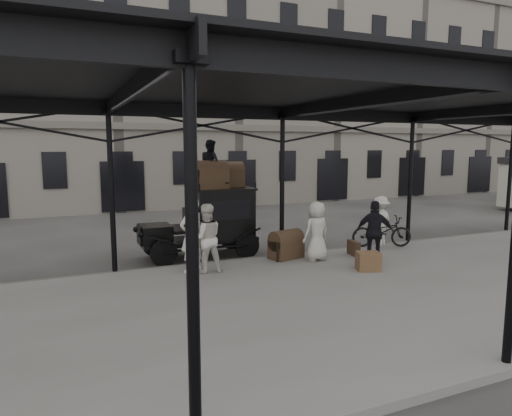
{
  "coord_description": "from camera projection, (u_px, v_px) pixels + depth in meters",
  "views": [
    {
      "loc": [
        -6.27,
        -10.4,
        3.49
      ],
      "look_at": [
        -1.04,
        1.6,
        1.7
      ],
      "focal_mm": 32.0,
      "sensor_mm": 36.0,
      "label": 1
    }
  ],
  "objects": [
    {
      "name": "porter_midleft",
      "position": [
        206.0,
        238.0,
        12.05
      ],
      "size": [
        0.93,
        0.75,
        1.83
      ],
      "primitive_type": "imported",
      "rotation": [
        0.0,
        0.0,
        3.08
      ],
      "color": "silver",
      "rests_on": "platform"
    },
    {
      "name": "wicker_hamper",
      "position": [
        368.0,
        261.0,
        12.29
      ],
      "size": [
        0.71,
        0.62,
        0.5
      ],
      "primitive_type": "cube",
      "rotation": [
        0.0,
        0.0,
        -0.33
      ],
      "color": "brown",
      "rests_on": "platform"
    },
    {
      "name": "ground",
      "position": [
        315.0,
        275.0,
        12.4
      ],
      "size": [
        120.0,
        120.0,
        0.0
      ],
      "primitive_type": "plane",
      "color": "#383533",
      "rests_on": "ground"
    },
    {
      "name": "bicycle",
      "position": [
        382.0,
        231.0,
        15.14
      ],
      "size": [
        2.08,
        1.38,
        1.03
      ],
      "primitive_type": "imported",
      "rotation": [
        0.0,
        0.0,
        1.18
      ],
      "color": "black",
      "rests_on": "platform"
    },
    {
      "name": "porter_official",
      "position": [
        375.0,
        232.0,
        12.92
      ],
      "size": [
        1.1,
        1.01,
        1.81
      ],
      "primitive_type": "imported",
      "rotation": [
        0.0,
        0.0,
        2.46
      ],
      "color": "black",
      "rests_on": "platform"
    },
    {
      "name": "porter_left",
      "position": [
        192.0,
        235.0,
        12.04
      ],
      "size": [
        0.85,
        0.71,
        1.99
      ],
      "primitive_type": "imported",
      "rotation": [
        0.0,
        0.0,
        3.53
      ],
      "color": "silver",
      "rests_on": "platform"
    },
    {
      "name": "building_frontage",
      "position": [
        165.0,
        88.0,
        27.81
      ],
      "size": [
        64.0,
        8.0,
        14.0
      ],
      "primitive_type": "cube",
      "color": "slate",
      "rests_on": "ground"
    },
    {
      "name": "taxi",
      "position": [
        211.0,
        219.0,
        14.4
      ],
      "size": [
        3.65,
        1.55,
        2.18
      ],
      "color": "black",
      "rests_on": "ground"
    },
    {
      "name": "steamer_trunk_roof_near",
      "position": [
        211.0,
        177.0,
        13.97
      ],
      "size": [
        1.06,
        0.72,
        0.72
      ],
      "primitive_type": null,
      "rotation": [
        0.0,
        0.0,
        0.13
      ],
      "color": "#483521",
      "rests_on": "taxi"
    },
    {
      "name": "steamer_trunk_roof_far",
      "position": [
        229.0,
        176.0,
        14.67
      ],
      "size": [
        0.92,
        0.56,
        0.67
      ],
      "primitive_type": null,
      "rotation": [
        0.0,
        0.0,
        -0.0
      ],
      "color": "#483521",
      "rests_on": "taxi"
    },
    {
      "name": "canopy",
      "position": [
        358.0,
        96.0,
        10.22
      ],
      "size": [
        22.5,
        9.0,
        4.74
      ],
      "color": "black",
      "rests_on": "ground"
    },
    {
      "name": "suitcase_upright",
      "position": [
        354.0,
        248.0,
        13.98
      ],
      "size": [
        0.22,
        0.61,
        0.45
      ],
      "primitive_type": "cube",
      "rotation": [
        0.0,
        0.0,
        -0.13
      ],
      "color": "#483521",
      "rests_on": "platform"
    },
    {
      "name": "suitcase_flat",
      "position": [
        291.0,
        251.0,
        13.65
      ],
      "size": [
        0.62,
        0.26,
        0.4
      ],
      "primitive_type": "cube",
      "rotation": [
        0.0,
        0.0,
        0.19
      ],
      "color": "#483521",
      "rests_on": "platform"
    },
    {
      "name": "porter_roof",
      "position": [
        211.0,
        164.0,
        14.07
      ],
      "size": [
        0.71,
        0.84,
        1.5
      ],
      "primitive_type": "imported",
      "rotation": [
        0.0,
        0.0,
        1.79
      ],
      "color": "black",
      "rests_on": "taxi"
    },
    {
      "name": "porter_right",
      "position": [
        380.0,
        221.0,
        15.33
      ],
      "size": [
        1.23,
        0.98,
        1.67
      ],
      "primitive_type": "imported",
      "rotation": [
        0.0,
        0.0,
        3.53
      ],
      "color": "silver",
      "rests_on": "platform"
    },
    {
      "name": "porter_centre",
      "position": [
        317.0,
        231.0,
        13.32
      ],
      "size": [
        0.93,
        0.68,
        1.74
      ],
      "primitive_type": "imported",
      "rotation": [
        0.0,
        0.0,
        3.3
      ],
      "color": "beige",
      "rests_on": "platform"
    },
    {
      "name": "platform",
      "position": [
        359.0,
        294.0,
        10.58
      ],
      "size": [
        28.0,
        8.0,
        0.15
      ],
      "primitive_type": "cube",
      "color": "slate",
      "rests_on": "ground"
    },
    {
      "name": "steamer_trunk_platform",
      "position": [
        286.0,
        246.0,
        13.62
      ],
      "size": [
        1.1,
        0.84,
        0.71
      ],
      "primitive_type": null,
      "rotation": [
        0.0,
        0.0,
        0.27
      ],
      "color": "#483521",
      "rests_on": "platform"
    }
  ]
}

